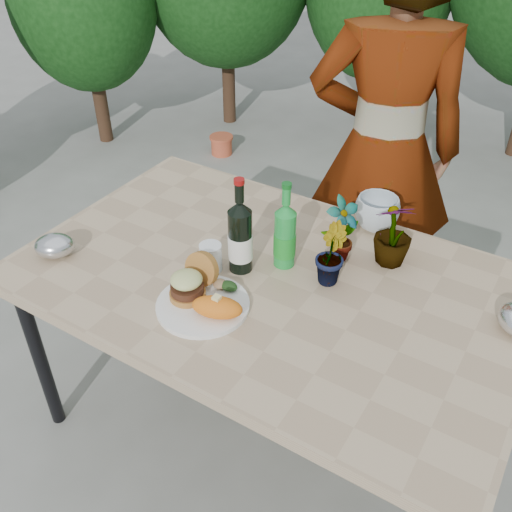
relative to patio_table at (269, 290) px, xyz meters
The scene contains 16 objects.
ground 0.69m from the patio_table, ahead, with size 80.00×80.00×0.00m, color slate.
patio_table is the anchor object (origin of this frame).
dinner_plate 0.26m from the patio_table, 111.53° to the right, with size 0.28×0.28×0.01m, color white.
burger_stack 0.28m from the patio_table, 124.49° to the right, with size 0.11×0.16×0.11m.
sweet_potato 0.27m from the patio_table, 95.36° to the right, with size 0.15×0.08×0.06m, color orange.
grilled_veg 0.18m from the patio_table, 118.07° to the right, with size 0.08×0.05×0.03m.
wine_bottle 0.20m from the patio_table, behind, with size 0.08×0.08×0.33m.
sparkling_water 0.19m from the patio_table, 85.20° to the left, with size 0.07×0.07×0.30m.
plastic_cup 0.22m from the patio_table, 158.93° to the right, with size 0.07×0.07×0.10m, color white.
seedling_left 0.30m from the patio_table, 53.24° to the left, with size 0.12×0.08×0.23m, color #20591E.
seedling_mid 0.24m from the patio_table, 26.94° to the left, with size 0.11×0.09×0.20m, color #24591E.
seedling_right 0.44m from the patio_table, 43.18° to the left, with size 0.13×0.13×0.22m, color #2E5F20.
blue_bowl 0.49m from the patio_table, 67.95° to the left, with size 0.16×0.16×0.12m, color silver.
foil_packet_left 0.73m from the patio_table, 157.02° to the right, with size 0.13×0.11×0.08m, color silver.
person 0.83m from the patio_table, 86.65° to the left, with size 0.63×0.41×1.72m, color #985E4C.
terracotta_pot 2.48m from the patio_table, 128.96° to the left, with size 0.17×0.17×0.14m.
Camera 1 is at (0.72, -1.23, 1.88)m, focal length 40.00 mm.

